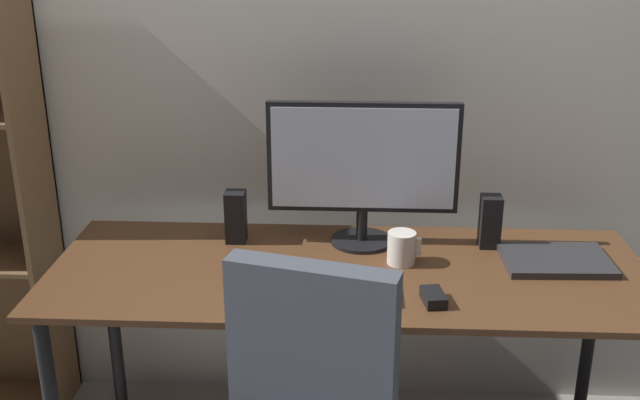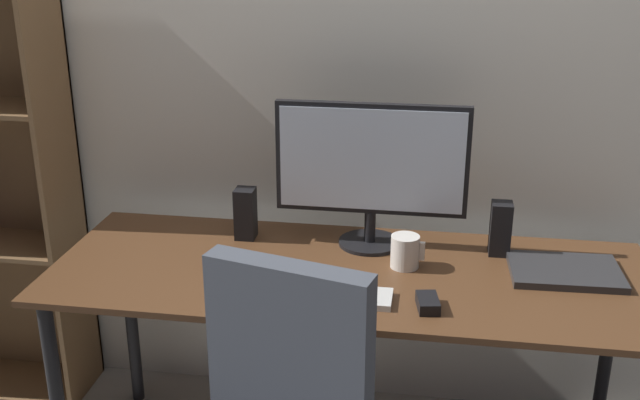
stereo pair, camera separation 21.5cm
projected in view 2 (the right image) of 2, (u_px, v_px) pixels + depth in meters
back_wall at (370, 54)px, 2.55m from camera, size 6.40×0.10×2.60m
desk at (349, 293)px, 2.30m from camera, size 1.80×0.68×0.74m
monitor at (371, 166)px, 2.36m from camera, size 0.60×0.20×0.46m
keyboard at (340, 296)px, 2.10m from camera, size 0.29×0.11×0.02m
mouse at (428, 303)px, 2.05m from camera, size 0.07×0.10×0.03m
coffee_mug at (405, 251)px, 2.28m from camera, size 0.10×0.09×0.10m
laptop at (565, 271)px, 2.24m from camera, size 0.33×0.24×0.02m
speaker_left at (245, 214)px, 2.47m from camera, size 0.06×0.07×0.17m
speaker_right at (500, 229)px, 2.36m from camera, size 0.06×0.07×0.17m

